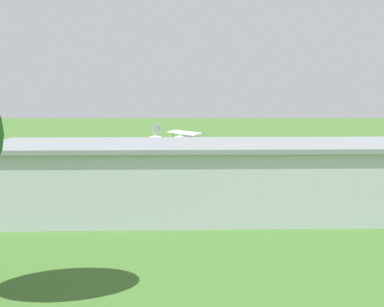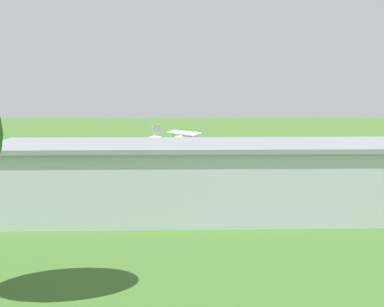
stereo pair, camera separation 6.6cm
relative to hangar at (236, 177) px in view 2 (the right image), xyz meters
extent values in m
plane|color=#3D6628|center=(0.24, -40.84, -2.89)|extent=(400.00, 400.00, 0.00)
cube|color=#B7BCC6|center=(0.00, 0.02, -0.18)|extent=(39.47, 14.91, 5.41)
cube|color=gray|center=(0.00, 0.02, 2.70)|extent=(40.09, 15.52, 0.35)
cube|color=#384251|center=(0.15, -7.07, -0.67)|extent=(10.00, 0.37, 4.43)
cylinder|color=silver|center=(5.27, -33.56, 0.73)|extent=(6.32, 3.49, 2.36)
cone|color=black|center=(2.11, -34.89, 0.02)|extent=(1.07, 1.03, 0.89)
cube|color=silver|center=(4.62, -33.83, 0.42)|extent=(4.79, 9.14, 0.37)
cube|color=silver|center=(3.99, -34.09, 1.80)|extent=(4.79, 9.14, 0.37)
cube|color=silver|center=(7.64, -32.56, 2.34)|extent=(1.28, 0.61, 1.50)
cube|color=silver|center=(7.84, -32.47, 1.31)|extent=(1.84, 2.74, 0.26)
cylinder|color=black|center=(4.57, -32.82, -0.67)|extent=(0.64, 0.38, 0.64)
cylinder|color=black|center=(5.31, -34.57, -0.67)|extent=(0.64, 0.38, 0.64)
cylinder|color=#332D28|center=(3.14, -31.19, 1.11)|extent=(0.38, 0.22, 1.48)
cylinder|color=#332D28|center=(5.47, -36.73, 1.11)|extent=(0.38, 0.22, 1.48)
cube|color=#B7B7BC|center=(22.48, -12.45, -2.20)|extent=(2.27, 4.29, 0.74)
cube|color=#2D3842|center=(22.48, -12.45, -1.54)|extent=(1.85, 2.47, 0.57)
cylinder|color=black|center=(21.42, -11.17, -2.57)|extent=(0.29, 0.66, 0.64)
cylinder|color=black|center=(21.73, -13.95, -2.57)|extent=(0.29, 0.66, 0.64)
cylinder|color=#33723F|center=(14.20, -17.65, -2.45)|extent=(0.40, 0.40, 0.87)
cylinder|color=#33723F|center=(14.20, -17.65, -1.71)|extent=(0.47, 0.47, 0.62)
sphere|color=brown|center=(14.20, -17.65, -1.28)|extent=(0.24, 0.24, 0.24)
camera|label=1|loc=(4.78, 51.95, 6.52)|focal=59.82mm
camera|label=2|loc=(4.71, 51.95, 6.52)|focal=59.82mm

